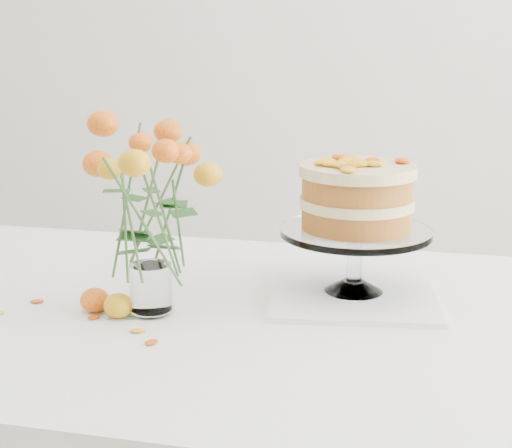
{
  "coord_description": "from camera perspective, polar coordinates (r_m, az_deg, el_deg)",
  "views": [
    {
      "loc": [
        0.43,
        -1.19,
        1.24
      ],
      "look_at": [
        0.15,
        0.03,
        0.91
      ],
      "focal_mm": 50.0,
      "sensor_mm": 36.0,
      "label": 1
    }
  ],
  "objects": [
    {
      "name": "stray_petal_a",
      "position": [
        1.31,
        -12.85,
        -7.29
      ],
      "size": [
        0.03,
        0.02,
        0.0
      ],
      "primitive_type": "ellipsoid",
      "color": "#E5A10E",
      "rests_on": "table"
    },
    {
      "name": "loose_rose_near",
      "position": [
        1.3,
        -10.95,
        -6.43
      ],
      "size": [
        0.09,
        0.05,
        0.04
      ],
      "rotation": [
        0.0,
        0.0,
        0.1
      ],
      "color": "orange",
      "rests_on": "table"
    },
    {
      "name": "rose_vase",
      "position": [
        1.25,
        -8.69,
        2.3
      ],
      "size": [
        0.32,
        0.32,
        0.38
      ],
      "rotation": [
        0.0,
        0.0,
        0.37
      ],
      "color": "silver",
      "rests_on": "table"
    },
    {
      "name": "stray_petal_c",
      "position": [
        1.19,
        -8.35,
        -9.35
      ],
      "size": [
        0.03,
        0.02,
        0.0
      ],
      "primitive_type": "ellipsoid",
      "color": "#E5A10E",
      "rests_on": "table"
    },
    {
      "name": "cake_stand",
      "position": [
        1.35,
        8.04,
        1.63
      ],
      "size": [
        0.29,
        0.29,
        0.26
      ],
      "rotation": [
        0.0,
        0.0,
        -0.03
      ],
      "color": "silver",
      "rests_on": "napkin"
    },
    {
      "name": "loose_rose_far",
      "position": [
        1.34,
        -12.77,
        -5.97
      ],
      "size": [
        0.09,
        0.05,
        0.04
      ],
      "rotation": [
        0.0,
        0.0,
        -0.02
      ],
      "color": "red",
      "rests_on": "table"
    },
    {
      "name": "stray_petal_d",
      "position": [
        1.42,
        -17.13,
        -5.95
      ],
      "size": [
        0.03,
        0.02,
        0.0
      ],
      "primitive_type": "ellipsoid",
      "color": "#E5A10E",
      "rests_on": "table"
    },
    {
      "name": "napkin",
      "position": [
        1.4,
        7.79,
        -5.49
      ],
      "size": [
        0.35,
        0.35,
        0.01
      ],
      "primitive_type": "cube",
      "rotation": [
        0.0,
        0.0,
        0.13
      ],
      "color": "silver",
      "rests_on": "table"
    },
    {
      "name": "table",
      "position": [
        1.39,
        -6.32,
        -9.55
      ],
      "size": [
        1.43,
        0.93,
        0.76
      ],
      "color": "tan",
      "rests_on": "ground"
    },
    {
      "name": "stray_petal_b",
      "position": [
        1.24,
        -9.43,
        -8.43
      ],
      "size": [
        0.03,
        0.02,
        0.0
      ],
      "primitive_type": "ellipsoid",
      "color": "#E5A10E",
      "rests_on": "table"
    }
  ]
}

